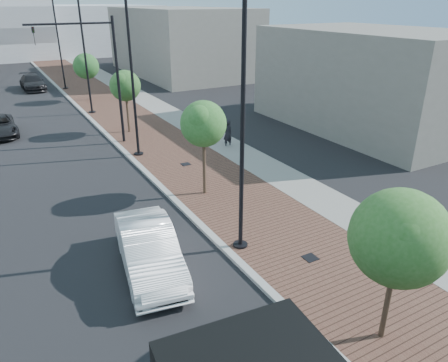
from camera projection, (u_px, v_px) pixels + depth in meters
sidewalk at (107, 96)px, 41.53m from camera, size 7.00×140.00×0.12m
concrete_strip at (134, 94)px, 42.75m from camera, size 2.40×140.00×0.13m
curb at (71, 100)px, 39.95m from camera, size 0.30×140.00×0.14m
white_sedan at (149, 250)px, 14.61m from camera, size 2.60×5.38×1.70m
dark_car_far at (32, 82)px, 44.67m from camera, size 2.30×5.42×1.56m
pedestrian at (228, 134)px, 27.03m from camera, size 0.72×0.52×1.84m
streetlight_1 at (239, 142)px, 14.49m from camera, size 1.44×0.56×9.21m
streetlight_2 at (132, 77)px, 23.95m from camera, size 1.72×0.56×9.28m
streetlight_3 at (84, 61)px, 33.68m from camera, size 1.44×0.56×9.21m
streetlight_4 at (59, 43)px, 43.14m from camera, size 1.72×0.56×9.28m
traffic_mast at (102, 68)px, 25.87m from camera, size 5.09×0.20×8.00m
tree_0 at (400, 237)px, 10.65m from camera, size 2.59×2.57×4.60m
tree_1 at (204, 124)px, 19.33m from camera, size 2.23×2.15×4.69m
tree_2 at (126, 86)px, 29.00m from camera, size 2.21×2.13×4.47m
tree_3 at (87, 66)px, 38.66m from camera, size 2.38×2.33×4.41m
convention_center at (3, 18)px, 72.68m from camera, size 50.00×30.00×50.00m
commercial_block_ne at (180, 41)px, 53.60m from camera, size 12.00×22.00×8.00m
commercial_block_e at (372, 79)px, 30.71m from camera, size 10.00×16.00×7.00m
utility_cover_1 at (310, 258)px, 15.43m from camera, size 0.50×0.50×0.02m
utility_cover_2 at (186, 164)px, 24.22m from camera, size 0.50×0.50×0.02m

